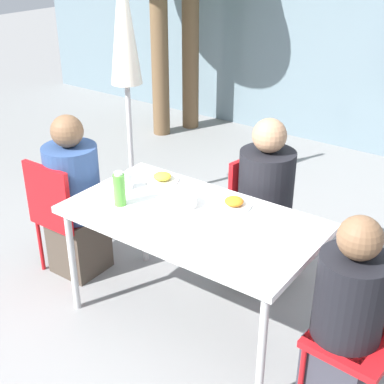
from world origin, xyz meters
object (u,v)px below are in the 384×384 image
(person_far, at_px, (264,208))
(person_left, at_px, (75,202))
(closed_umbrella, at_px, (125,39))
(salad_bowl, at_px, (182,201))
(chair_left, at_px, (62,210))
(person_right, at_px, (346,322))
(drinking_cup, at_px, (128,181))
(chair_far, at_px, (260,208))
(chair_right, at_px, (363,320))
(bottle, at_px, (119,189))

(person_far, bearing_deg, person_left, -48.14)
(closed_umbrella, bearing_deg, salad_bowl, -36.61)
(chair_left, relative_size, person_right, 0.79)
(drinking_cup, bearing_deg, person_right, -4.74)
(person_far, bearing_deg, chair_far, -121.95)
(chair_right, xyz_separation_m, closed_umbrella, (-2.43, 1.00, 0.94))
(person_left, relative_size, chair_far, 1.35)
(drinking_cup, bearing_deg, chair_far, 48.31)
(person_far, relative_size, bottle, 5.54)
(chair_left, distance_m, person_far, 1.39)
(closed_umbrella, relative_size, drinking_cup, 20.83)
(salad_bowl, bearing_deg, person_left, -174.74)
(person_right, height_order, salad_bowl, person_right)
(salad_bowl, bearing_deg, chair_left, -170.04)
(chair_right, distance_m, chair_far, 1.23)
(person_left, distance_m, closed_umbrella, 1.41)
(person_right, bearing_deg, drinking_cup, -0.38)
(person_far, distance_m, salad_bowl, 0.68)
(chair_left, distance_m, person_left, 0.10)
(person_far, xyz_separation_m, bottle, (-0.55, -0.80, 0.31))
(person_right, bearing_deg, person_left, 2.60)
(person_right, bearing_deg, chair_right, -121.95)
(chair_right, distance_m, person_right, 0.09)
(chair_right, bearing_deg, drinking_cup, 2.53)
(chair_right, height_order, chair_far, same)
(person_left, height_order, salad_bowl, person_left)
(person_right, relative_size, drinking_cup, 10.83)
(chair_right, xyz_separation_m, person_right, (-0.06, -0.08, 0.01))
(chair_left, relative_size, chair_right, 1.00)
(chair_left, xyz_separation_m, person_right, (2.03, 0.02, 0.01))
(chair_left, distance_m, chair_far, 1.37)
(person_left, height_order, chair_far, person_left)
(person_far, distance_m, closed_umbrella, 1.79)
(person_far, distance_m, bottle, 1.02)
(chair_far, height_order, person_far, person_far)
(chair_right, xyz_separation_m, bottle, (-1.47, -0.15, 0.35))
(closed_umbrella, height_order, bottle, closed_umbrella)
(drinking_cup, bearing_deg, person_far, 42.30)
(chair_left, xyz_separation_m, salad_bowl, (0.91, 0.16, 0.28))
(person_right, bearing_deg, chair_left, 4.93)
(chair_right, relative_size, chair_far, 1.00)
(person_right, height_order, closed_umbrella, closed_umbrella)
(chair_left, relative_size, drinking_cup, 8.52)
(person_right, height_order, person_far, person_far)
(chair_left, relative_size, closed_umbrella, 0.41)
(chair_far, height_order, closed_umbrella, closed_umbrella)
(person_left, bearing_deg, chair_far, 34.36)
(chair_right, relative_size, person_far, 0.73)
(person_left, height_order, chair_right, person_left)
(chair_left, bearing_deg, drinking_cup, 15.65)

